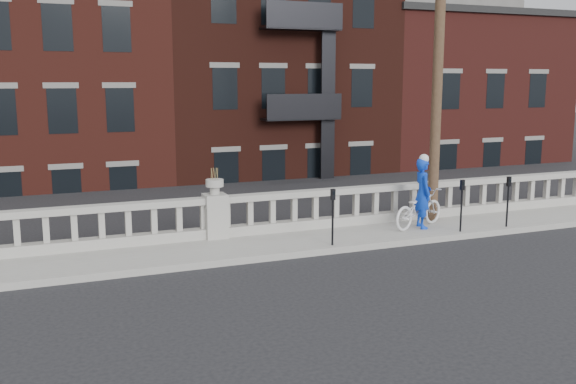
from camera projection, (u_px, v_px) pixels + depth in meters
name	position (u px, v px, depth m)	size (l,w,h in m)	color
ground	(271.00, 290.00, 12.49)	(120.00, 120.00, 0.00)	black
sidewalk	(227.00, 249.00, 15.21)	(32.00, 2.20, 0.15)	gray
balustrade	(215.00, 218.00, 15.98)	(28.00, 0.34, 1.03)	gray
planter_pedestal	(215.00, 211.00, 15.95)	(0.55, 0.55, 1.76)	gray
lower_level	(124.00, 107.00, 33.26)	(80.00, 44.00, 20.80)	#605E59
utility_pole	(439.00, 35.00, 17.17)	(1.60, 0.28, 10.00)	#422D1E
parking_meter_b	(333.00, 210.00, 15.16)	(0.10, 0.09, 1.36)	black
parking_meter_c	(462.00, 200.00, 16.53)	(0.10, 0.09, 1.36)	black
parking_meter_d	(508.00, 196.00, 17.09)	(0.10, 0.09, 1.36)	black
bicycle	(419.00, 208.00, 17.09)	(0.68, 1.95, 1.02)	silver
cyclist	(423.00, 193.00, 16.95)	(0.68, 0.45, 1.87)	#0C36C2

